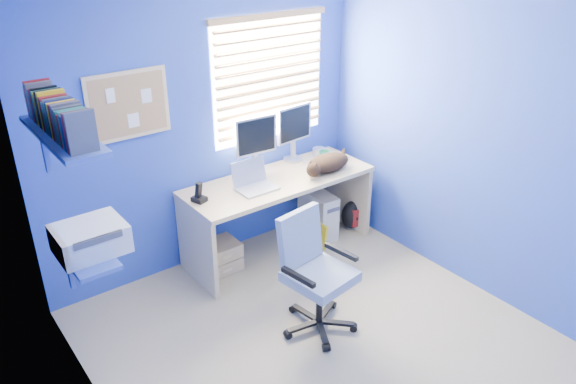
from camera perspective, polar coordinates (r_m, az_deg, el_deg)
floor at (r=4.28m, az=3.79°, el=-15.20°), size 3.00×3.20×0.00m
wall_back at (r=4.80m, az=-8.36°, el=6.74°), size 3.00×0.01×2.50m
wall_front at (r=2.78m, az=27.08°, el=-11.65°), size 3.00×0.01×2.50m
wall_left at (r=2.93m, az=-18.54°, el=-7.79°), size 0.01×3.20×2.50m
wall_right at (r=4.64m, az=18.54°, el=4.95°), size 0.01×3.20×2.50m
desk at (r=5.13m, az=-0.94°, el=-2.40°), size 1.74×0.65×0.74m
laptop at (r=4.73m, az=-3.22°, el=1.47°), size 0.33×0.26×0.22m
monitor_left at (r=4.97m, az=-3.39°, el=4.71°), size 0.41×0.15×0.54m
monitor_right at (r=5.26m, az=0.51°, el=6.00°), size 0.41×0.16×0.54m
phone at (r=4.59m, az=-9.06°, el=0.00°), size 0.12×0.13×0.17m
mug at (r=5.33m, az=3.75°, el=3.67°), size 0.10×0.09×0.10m
cd_spindle at (r=5.46m, az=3.18°, el=4.11°), size 0.13×0.13×0.07m
cat at (r=5.10m, az=4.09°, el=2.98°), size 0.49×0.35×0.16m
tower_pc at (r=5.48m, az=3.06°, el=-2.18°), size 0.23×0.45×0.45m
drawer_boxes at (r=5.01m, az=-7.06°, el=-6.52°), size 0.35×0.28×0.27m
yellow_book at (r=5.32m, az=3.26°, el=-4.42°), size 0.03×0.17×0.24m
backpack at (r=5.65m, az=6.61°, el=-2.27°), size 0.29×0.23×0.30m
office_chair at (r=4.24m, az=2.75°, el=-9.65°), size 0.60×0.60×0.92m
window_blinds at (r=5.01m, az=-1.81°, el=11.44°), size 1.15×0.05×1.10m
corkboard at (r=4.43m, az=-15.88°, el=8.47°), size 0.64×0.02×0.52m
wall_shelves at (r=3.52m, az=-20.94°, el=1.14°), size 0.42×0.90×1.05m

